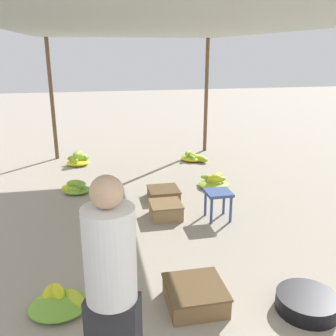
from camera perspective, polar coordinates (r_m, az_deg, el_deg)
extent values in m
cylinder|color=brown|center=(8.14, -17.26, 9.79)|extent=(0.08, 0.08, 2.47)
cylinder|color=brown|center=(8.49, 5.84, 10.77)|extent=(0.08, 0.08, 2.47)
cube|color=#9EA399|center=(4.89, -1.43, 20.54)|extent=(3.70, 6.87, 0.04)
cylinder|color=white|center=(2.40, -8.85, -12.91)|extent=(0.43, 0.43, 0.63)
sphere|color=tan|center=(2.22, -9.36, -3.62)|extent=(0.20, 0.20, 0.20)
cube|color=#384C84|center=(5.13, 7.69, -3.75)|extent=(0.34, 0.34, 0.04)
cylinder|color=#384C84|center=(5.05, 6.63, -6.56)|extent=(0.04, 0.04, 0.36)
cylinder|color=#384C84|center=(5.14, 9.54, -6.26)|extent=(0.04, 0.04, 0.36)
cylinder|color=#384C84|center=(5.29, 5.72, -5.38)|extent=(0.04, 0.04, 0.36)
cylinder|color=#384C84|center=(5.37, 8.51, -5.12)|extent=(0.04, 0.04, 0.36)
cylinder|color=black|center=(3.78, 20.41, -18.70)|extent=(0.55, 0.55, 0.15)
ellipsoid|color=#B6CD2C|center=(3.70, -13.93, -18.79)|extent=(0.27, 0.35, 0.11)
ellipsoid|color=yellow|center=(3.82, -17.43, -17.61)|extent=(0.19, 0.25, 0.12)
ellipsoid|color=#ABC92E|center=(3.79, -17.43, -18.54)|extent=(0.24, 0.12, 0.12)
ellipsoid|color=yellow|center=(3.79, -16.44, -17.67)|extent=(0.18, 0.26, 0.14)
ellipsoid|color=#75B337|center=(3.71, -16.27, -19.43)|extent=(0.54, 0.47, 0.10)
ellipsoid|color=#8EBD33|center=(6.26, -13.81, -2.33)|extent=(0.35, 0.22, 0.12)
ellipsoid|color=#77B437|center=(6.21, -13.43, -2.41)|extent=(0.27, 0.33, 0.13)
ellipsoid|color=#96C031|center=(6.22, -14.19, -3.19)|extent=(0.27, 0.20, 0.11)
ellipsoid|color=yellow|center=(6.31, -15.01, -3.02)|extent=(0.26, 0.22, 0.11)
ellipsoid|color=#7DB636|center=(6.29, -13.66, -3.27)|extent=(0.42, 0.37, 0.10)
ellipsoid|color=#A2C52F|center=(7.72, -14.04, 1.24)|extent=(0.20, 0.30, 0.15)
ellipsoid|color=#90BE32|center=(7.85, -13.90, 1.50)|extent=(0.35, 0.15, 0.13)
ellipsoid|color=#7FB735|center=(7.84, -12.96, 1.53)|extent=(0.31, 0.27, 0.14)
ellipsoid|color=#93BF32|center=(7.74, -13.62, 2.01)|extent=(0.26, 0.34, 0.15)
ellipsoid|color=#A7C72E|center=(7.79, -13.00, 1.52)|extent=(0.33, 0.25, 0.14)
ellipsoid|color=yellow|center=(7.77, -13.56, 0.77)|extent=(0.45, 0.39, 0.10)
ellipsoid|color=yellow|center=(6.35, 7.28, -1.59)|extent=(0.24, 0.18, 0.15)
ellipsoid|color=yellow|center=(6.40, 6.80, -1.61)|extent=(0.18, 0.25, 0.09)
ellipsoid|color=#C4D329|center=(6.38, 7.38, -1.38)|extent=(0.31, 0.25, 0.14)
ellipsoid|color=#8EBD33|center=(6.38, 7.66, -1.64)|extent=(0.28, 0.18, 0.10)
ellipsoid|color=#B5CD2C|center=(6.38, 7.02, -2.12)|extent=(0.28, 0.32, 0.11)
ellipsoid|color=#96C031|center=(6.52, 6.32, -1.48)|extent=(0.34, 0.29, 0.09)
ellipsoid|color=#99C131|center=(6.40, 7.02, -2.52)|extent=(0.52, 0.45, 0.10)
ellipsoid|color=#CBD528|center=(7.87, 3.86, 1.83)|extent=(0.22, 0.27, 0.13)
ellipsoid|color=#78B437|center=(7.81, 3.51, 1.63)|extent=(0.21, 0.30, 0.12)
ellipsoid|color=#99C231|center=(7.86, 3.10, 2.28)|extent=(0.24, 0.26, 0.11)
ellipsoid|color=#A9C82E|center=(7.78, 5.12, 1.35)|extent=(0.30, 0.35, 0.13)
ellipsoid|color=yellow|center=(7.91, 3.90, 1.53)|extent=(0.53, 0.46, 0.10)
cube|color=brown|center=(3.62, 4.15, -18.91)|extent=(0.51, 0.51, 0.18)
cube|color=brown|center=(3.56, 4.19, -17.59)|extent=(0.53, 0.53, 0.02)
cube|color=#9E7A4C|center=(5.25, -0.34, -6.52)|extent=(0.42, 0.42, 0.19)
cube|color=brown|center=(5.20, -0.34, -5.46)|extent=(0.43, 0.43, 0.02)
cube|color=brown|center=(5.90, -0.68, -3.97)|extent=(0.46, 0.46, 0.14)
cube|color=brown|center=(5.87, -0.69, -3.24)|extent=(0.47, 0.47, 0.02)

